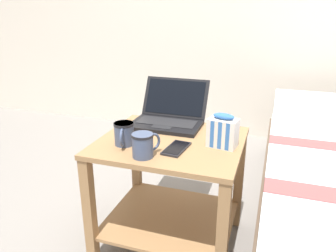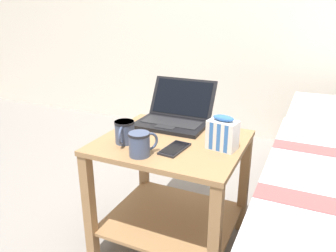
{
  "view_description": "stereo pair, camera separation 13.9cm",
  "coord_description": "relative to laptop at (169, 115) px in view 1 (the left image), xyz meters",
  "views": [
    {
      "loc": [
        0.42,
        -1.28,
        1.1
      ],
      "look_at": [
        0.0,
        -0.04,
        0.63
      ],
      "focal_mm": 35.0,
      "sensor_mm": 36.0,
      "label": 1
    },
    {
      "loc": [
        0.55,
        -1.23,
        1.1
      ],
      "look_at": [
        0.0,
        -0.04,
        0.63
      ],
      "focal_mm": 35.0,
      "sensor_mm": 36.0,
      "label": 2
    }
  ],
  "objects": [
    {
      "name": "ground_plane",
      "position": [
        0.08,
        -0.21,
        -0.59
      ],
      "size": [
        8.0,
        8.0,
        0.0
      ],
      "primitive_type": "plane",
      "color": "gray"
    },
    {
      "name": "bedside_table",
      "position": [
        0.08,
        -0.21,
        -0.24
      ],
      "size": [
        0.63,
        0.56,
        0.55
      ],
      "color": "#997047",
      "rests_on": "ground_plane"
    },
    {
      "name": "laptop",
      "position": [
        0.0,
        0.0,
        0.0
      ],
      "size": [
        0.34,
        0.32,
        0.2
      ],
      "color": "black",
      "rests_on": "bedside_table"
    },
    {
      "name": "mug_front_left",
      "position": [
        -0.09,
        -0.32,
        0.01
      ],
      "size": [
        0.09,
        0.13,
        0.1
      ],
      "color": "#3F4C6B",
      "rests_on": "bedside_table"
    },
    {
      "name": "mug_front_right",
      "position": [
        0.03,
        -0.41,
        0.01
      ],
      "size": [
        0.09,
        0.12,
        0.1
      ],
      "color": "#3F4C6B",
      "rests_on": "bedside_table"
    },
    {
      "name": "snack_bag",
      "position": [
        0.31,
        -0.2,
        0.02
      ],
      "size": [
        0.13,
        0.09,
        0.15
      ],
      "color": "silver",
      "rests_on": "bedside_table"
    },
    {
      "name": "cell_phone",
      "position": [
        0.13,
        -0.3,
        -0.04
      ],
      "size": [
        0.09,
        0.16,
        0.01
      ],
      "color": "black",
      "rests_on": "bedside_table"
    }
  ]
}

